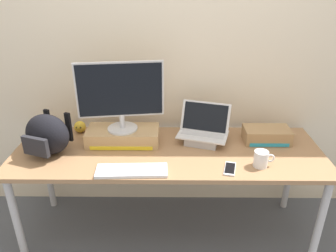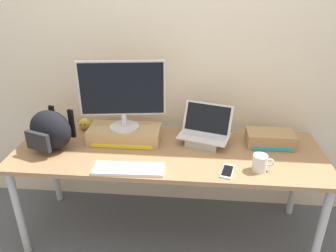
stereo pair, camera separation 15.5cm
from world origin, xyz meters
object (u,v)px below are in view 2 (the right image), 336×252
Objects in this scene: coffee_mug at (260,163)px; external_keyboard at (129,169)px; desktop_monitor at (122,93)px; open_laptop at (205,135)px; messenger_backpack at (50,130)px; cell_phone at (227,171)px; toner_box_yellow at (125,134)px; plush_toy at (85,124)px; toner_box_cyan at (270,139)px.

external_keyboard is at bearing -174.59° from coffee_mug.
open_laptop is (0.56, 0.03, -0.30)m from desktop_monitor.
messenger_backpack is 2.19× the size of cell_phone.
desktop_monitor is 0.64m from open_laptop.
coffee_mug is at bearing 13.10° from messenger_backpack.
desktop_monitor is (0.00, -0.00, 0.31)m from toner_box_yellow.
plush_toy is at bearing 147.32° from desktop_monitor.
toner_box_cyan is at bearing 21.64° from external_keyboard.
external_keyboard is 1.23× the size of messenger_backpack.
toner_box_yellow is 1.28× the size of open_laptop.
open_laptop is 0.45m from toner_box_cyan.
toner_box_yellow is at bearing 161.42° from coffee_mug.
toner_box_cyan is (1.49, 0.18, -0.09)m from messenger_backpack.
messenger_backpack is at bearing -162.51° from toner_box_yellow.
plush_toy reaches higher than cell_phone.
toner_box_yellow is 1.56× the size of toner_box_cyan.
external_keyboard is (-0.46, -0.40, -0.05)m from open_laptop.
plush_toy is (0.12, 0.31, -0.09)m from messenger_backpack.
toner_box_cyan reaches higher than external_keyboard.
external_keyboard is at bearing -2.27° from messenger_backpack.
toner_box_cyan is at bearing 26.26° from messenger_backpack.
desktop_monitor is 0.52m from external_keyboard.
messenger_backpack is 2.73× the size of coffee_mug.
open_laptop is 0.61m from external_keyboard.
toner_box_yellow is 0.39m from external_keyboard.
toner_box_cyan is at bearing -5.57° from plush_toy.
desktop_monitor reaches higher than external_keyboard.
external_keyboard is at bearing -82.64° from desktop_monitor.
desktop_monitor reaches higher than coffee_mug.
toner_box_cyan is (0.91, 0.40, 0.04)m from external_keyboard.
toner_box_cyan is (1.01, 0.03, -0.00)m from toner_box_yellow.
coffee_mug reaches higher than cell_phone.
desktop_monitor is at bearing -25.15° from plush_toy.
open_laptop is 0.39m from cell_phone.
plush_toy reaches higher than external_keyboard.
open_laptop reaches higher than toner_box_yellow.
toner_box_cyan is (0.32, 0.37, 0.04)m from cell_phone.
open_laptop reaches higher than toner_box_cyan.
external_keyboard is 1.36× the size of toner_box_cyan.
cell_phone is 0.51× the size of toner_box_cyan.
toner_box_cyan is at bearing 69.92° from coffee_mug.
cell_phone is (-0.20, -0.04, -0.05)m from coffee_mug.
toner_box_yellow is 0.87× the size of desktop_monitor.
open_laptop is at bearing -8.61° from plush_toy.
desktop_monitor is 0.50m from plush_toy.
messenger_backpack is at bearing -173.20° from toner_box_cyan.
cell_phone is (0.70, -0.34, -0.05)m from toner_box_yellow.
desktop_monitor reaches higher than toner_box_cyan.
desktop_monitor is at bearing -178.30° from toner_box_cyan.
coffee_mug is 0.80× the size of cell_phone.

